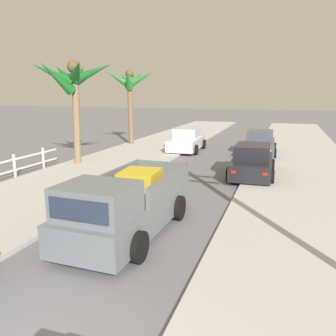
% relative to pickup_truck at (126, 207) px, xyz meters
% --- Properties ---
extents(sidewalk_left, '(5.26, 60.00, 0.12)m').
position_rel_pickup_truck_xyz_m(sidewalk_left, '(-4.73, 6.97, -0.75)').
color(sidewalk_left, beige).
rests_on(sidewalk_left, ground).
extents(sidewalk_right, '(5.26, 60.00, 0.12)m').
position_rel_pickup_truck_xyz_m(sidewalk_right, '(5.00, 6.97, -0.75)').
color(sidewalk_right, beige).
rests_on(sidewalk_right, ground).
extents(curb_left, '(0.16, 60.00, 0.10)m').
position_rel_pickup_truck_xyz_m(curb_left, '(-3.50, 6.97, -0.76)').
color(curb_left, silver).
rests_on(curb_left, ground).
extents(curb_right, '(0.16, 60.00, 0.10)m').
position_rel_pickup_truck_xyz_m(curb_right, '(3.77, 6.97, -0.76)').
color(curb_right, silver).
rests_on(curb_right, ground).
extents(pickup_truck, '(2.32, 5.26, 1.80)m').
position_rel_pickup_truck_xyz_m(pickup_truck, '(0.00, 0.00, 0.00)').
color(pickup_truck, slate).
rests_on(pickup_truck, ground).
extents(car_left_near, '(2.13, 4.31, 1.54)m').
position_rel_pickup_truck_xyz_m(car_left_near, '(-2.20, 14.06, -0.09)').
color(car_left_near, silver).
rests_on(car_left_near, ground).
extents(car_left_mid, '(2.13, 4.31, 1.54)m').
position_rel_pickup_truck_xyz_m(car_left_mid, '(2.56, 14.03, -0.09)').
color(car_left_mid, '#474C56').
rests_on(car_left_mid, ground).
extents(car_right_mid, '(2.12, 4.30, 1.54)m').
position_rel_pickup_truck_xyz_m(car_right_mid, '(2.65, 7.97, -0.09)').
color(car_right_mid, black).
rests_on(car_right_mid, ground).
extents(palm_tree_left_fore, '(4.21, 4.06, 5.53)m').
position_rel_pickup_truck_xyz_m(palm_tree_left_fore, '(-6.54, 7.66, 3.74)').
color(palm_tree_left_fore, '#846B4C').
rests_on(palm_tree_left_fore, ground).
extents(palm_tree_left_mid, '(3.52, 3.30, 5.53)m').
position_rel_pickup_truck_xyz_m(palm_tree_left_mid, '(-6.79, 15.07, 3.68)').
color(palm_tree_left_mid, brown).
rests_on(palm_tree_left_mid, ground).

